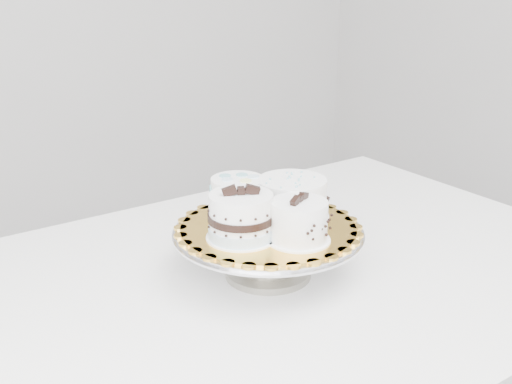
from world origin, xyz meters
TOP-DOWN VIEW (x-y plane):
  - table at (-0.06, 0.18)m, footprint 1.35×0.96m
  - cake_stand at (-0.06, 0.17)m, footprint 0.33×0.33m
  - cake_board at (-0.06, 0.17)m, footprint 0.39×0.39m
  - cake_swirl at (-0.06, 0.09)m, footprint 0.12×0.12m
  - cake_banded at (-0.13, 0.16)m, footprint 0.14×0.14m
  - cake_dots at (-0.07, 0.24)m, footprint 0.12×0.12m
  - cake_ribbon at (0.00, 0.18)m, footprint 0.15×0.15m

SIDE VIEW (x-z plane):
  - table at x=-0.06m, z-range 0.31..1.06m
  - cake_stand at x=-0.06m, z-range 0.77..0.86m
  - cake_board at x=-0.06m, z-range 0.84..0.84m
  - cake_swirl at x=-0.06m, z-range 0.83..0.92m
  - cake_ribbon at x=0.00m, z-range 0.84..0.91m
  - cake_banded at x=-0.13m, z-range 0.83..0.93m
  - cake_dots at x=-0.07m, z-range 0.84..0.91m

